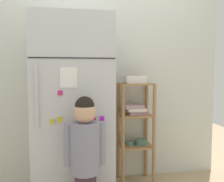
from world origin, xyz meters
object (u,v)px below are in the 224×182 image
at_px(child_standing, 85,147).
at_px(fruit_bin, 135,80).
at_px(refrigerator, 74,108).
at_px(pantry_shelf_unit, 136,123).

distance_m(child_standing, fruit_bin, 0.98).
height_order(refrigerator, fruit_bin, refrigerator).
height_order(refrigerator, child_standing, refrigerator).
bearing_deg(pantry_shelf_unit, refrigerator, -165.94).
relative_size(child_standing, pantry_shelf_unit, 0.93).
bearing_deg(pantry_shelf_unit, fruit_bin, -145.92).
height_order(child_standing, fruit_bin, fruit_bin).
xyz_separation_m(pantry_shelf_unit, fruit_bin, (-0.02, -0.01, 0.47)).
xyz_separation_m(refrigerator, pantry_shelf_unit, (0.66, 0.17, -0.20)).
bearing_deg(fruit_bin, refrigerator, -166.49).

